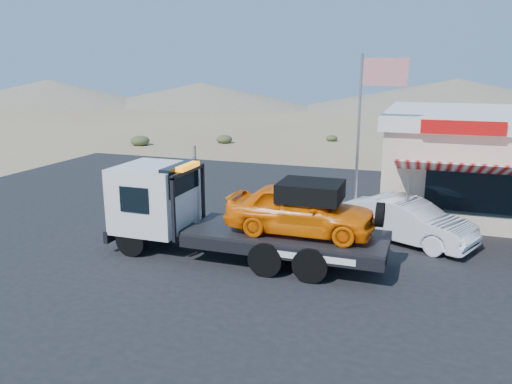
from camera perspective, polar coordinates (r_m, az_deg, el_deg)
ground at (r=15.55m, az=-8.97°, el=-7.10°), size 120.00×120.00×0.00m
asphalt_lot at (r=17.42m, az=1.55°, el=-4.56°), size 32.00×24.00×0.02m
tow_truck at (r=14.71m, az=-2.14°, el=-2.09°), size 8.20×2.43×2.74m
white_sedan at (r=16.93m, az=16.84°, el=-3.14°), size 4.59×3.17×1.43m
flagpole at (r=17.46m, az=12.46°, el=7.80°), size 1.55×0.10×6.00m
desert_scrub at (r=30.80m, az=-23.88°, el=3.01°), size 22.64×34.07×0.76m
distant_hills at (r=70.02m, az=5.39°, el=10.94°), size 126.00×48.00×4.20m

